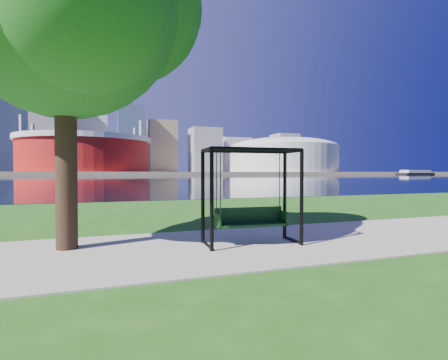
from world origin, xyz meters
TOP-DOWN VIEW (x-y plane):
  - ground at (0.00, 0.00)m, footprint 900.00×900.00m
  - path at (0.00, -0.50)m, footprint 120.00×4.00m
  - river at (0.00, 102.00)m, footprint 900.00×180.00m
  - far_bank at (0.00, 306.00)m, footprint 900.00×228.00m
  - stadium at (-10.00, 235.00)m, footprint 83.00×83.00m
  - arena at (135.00, 235.00)m, footprint 84.00×84.00m
  - skyline at (-4.27, 319.39)m, footprint 392.00×66.00m
  - swing at (0.11, -0.58)m, footprint 2.09×1.02m
  - barge at (210.04, 179.23)m, footprint 33.42×13.58m

SIDE VIEW (x-z plane):
  - ground at x=0.00m, z-range 0.00..0.00m
  - river at x=0.00m, z-range 0.00..0.02m
  - path at x=0.00m, z-range 0.00..0.03m
  - far_bank at x=0.00m, z-range 0.00..2.00m
  - swing at x=0.11m, z-range -0.03..2.05m
  - barge at x=210.04m, z-range -0.15..3.09m
  - stadium at x=-10.00m, z-range -1.77..30.23m
  - arena at x=135.00m, z-range 2.59..29.15m
  - skyline at x=-4.27m, z-range -12.36..84.14m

